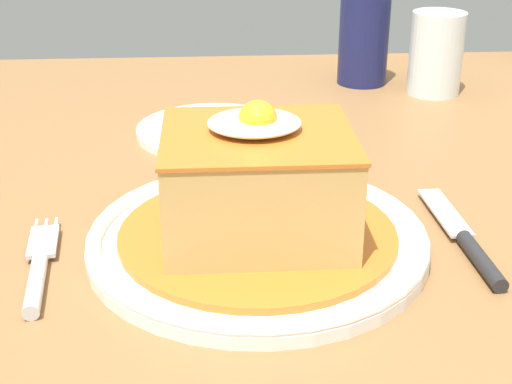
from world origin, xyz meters
The scene contains 8 objects.
dining_table centered at (0.00, 0.00, 0.67)m, with size 1.18×1.09×0.77m.
main_plate centered at (-0.01, -0.07, 0.78)m, with size 0.27×0.27×0.02m.
sandwich_meal centered at (-0.01, -0.07, 0.83)m, with size 0.22×0.22×0.11m.
fork centered at (-0.17, -0.10, 0.78)m, with size 0.03×0.14×0.01m.
knife centered at (0.16, -0.08, 0.78)m, with size 0.02×0.17×0.01m.
soda_can centered at (0.16, 0.39, 0.84)m, with size 0.07×0.07×0.12m.
drinking_glass centered at (0.25, 0.33, 0.82)m, with size 0.07×0.07×0.10m.
side_plate_fries centered at (-0.04, 0.20, 0.78)m, with size 0.17×0.17×0.02m.
Camera 1 is at (-0.04, -0.58, 1.06)m, focal length 51.52 mm.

